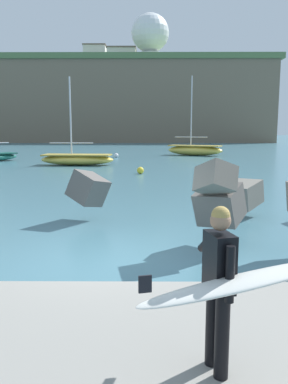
{
  "coord_description": "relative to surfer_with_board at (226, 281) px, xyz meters",
  "views": [
    {
      "loc": [
        0.86,
        -8.08,
        2.76
      ],
      "look_at": [
        0.8,
        0.5,
        1.4
      ],
      "focal_mm": 36.74,
      "sensor_mm": 36.0,
      "label": 1
    }
  ],
  "objects": [
    {
      "name": "ground_plane",
      "position": [
        -1.65,
        4.35,
        -1.28
      ],
      "size": [
        400.0,
        400.0,
        0.0
      ],
      "primitive_type": "plane",
      "color": "#42707F"
    },
    {
      "name": "walkway_path",
      "position": [
        -1.65,
        0.35,
        -1.16
      ],
      "size": [
        48.0,
        4.4,
        0.24
      ],
      "primitive_type": "cube",
      "color": "gray",
      "rests_on": "ground"
    },
    {
      "name": "breakwater_jetty",
      "position": [
        -1.1,
        6.05,
        -0.03
      ],
      "size": [
        32.34,
        6.88,
        2.8
      ],
      "color": "#4C4944",
      "rests_on": "ground"
    },
    {
      "name": "surfer_with_board",
      "position": [
        0.0,
        0.0,
        0.0
      ],
      "size": [
        2.12,
        1.36,
        1.78
      ],
      "color": "black",
      "rests_on": "walkway_path"
    },
    {
      "name": "boat_near_right",
      "position": [
        4.42,
        39.13,
        -0.67
      ],
      "size": [
        6.4,
        4.35,
        8.44
      ],
      "color": "#EAC64C",
      "rests_on": "ground"
    },
    {
      "name": "boat_mid_left",
      "position": [
        -6.29,
        27.17,
        -0.79
      ],
      "size": [
        5.89,
        2.43,
        6.79
      ],
      "color": "#EAC64C",
      "rests_on": "ground"
    },
    {
      "name": "mooring_buoy_inner",
      "position": [
        -3.86,
        35.67,
        -1.06
      ],
      "size": [
        0.44,
        0.44,
        0.44
      ],
      "color": "silver",
      "rests_on": "ground"
    },
    {
      "name": "mooring_buoy_middle",
      "position": [
        -1.2,
        21.02,
        -1.06
      ],
      "size": [
        0.44,
        0.44,
        0.44
      ],
      "color": "yellow",
      "rests_on": "ground"
    },
    {
      "name": "headland_bluff",
      "position": [
        -15.41,
        95.5,
        7.92
      ],
      "size": [
        85.49,
        32.68,
        18.34
      ],
      "color": "#756651",
      "rests_on": "ground"
    },
    {
      "name": "radar_dome",
      "position": [
        -0.04,
        91.93,
        23.32
      ],
      "size": [
        8.74,
        8.74,
        11.01
      ],
      "color": "silver",
      "rests_on": "headland_bluff"
    },
    {
      "name": "station_building_west",
      "position": [
        -14.37,
        103.66,
        20.19
      ],
      "size": [
        5.97,
        5.63,
        6.22
      ],
      "color": "silver",
      "rests_on": "headland_bluff"
    },
    {
      "name": "station_building_east",
      "position": [
        -7.07,
        98.12,
        19.29
      ],
      "size": [
        7.27,
        6.43,
        4.41
      ],
      "color": "silver",
      "rests_on": "headland_bluff"
    }
  ]
}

